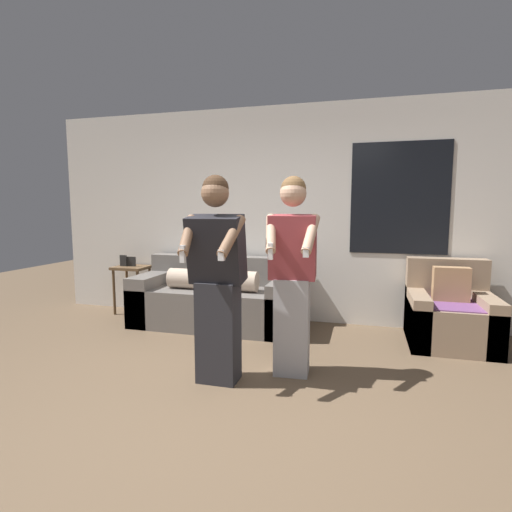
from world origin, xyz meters
name	(u,v)px	position (x,y,z in m)	size (l,w,h in m)	color
ground_plane	(222,423)	(0.00, 0.00, 0.00)	(14.00, 14.00, 0.00)	brown
wall_back	(294,215)	(0.02, 2.63, 1.35)	(6.61, 0.07, 2.70)	silver
couch	(217,300)	(-0.85, 2.14, 0.31)	(2.00, 0.88, 0.82)	slate
armchair	(450,315)	(1.78, 2.15, 0.31)	(0.84, 0.88, 0.88)	#937A60
side_table	(132,275)	(-2.18, 2.37, 0.53)	(0.45, 0.39, 0.80)	brown
person_left	(217,280)	(-0.26, 0.61, 0.86)	(0.50, 0.48, 1.69)	#28282D
person_right	(292,274)	(0.31, 0.92, 0.88)	(0.46, 0.48, 1.70)	#B2B2B7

